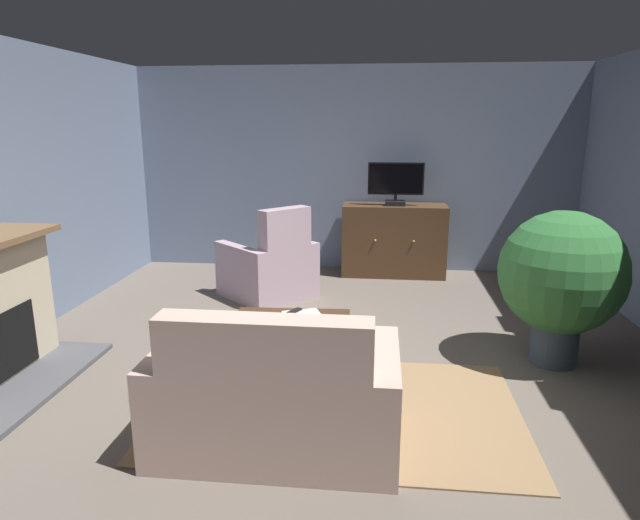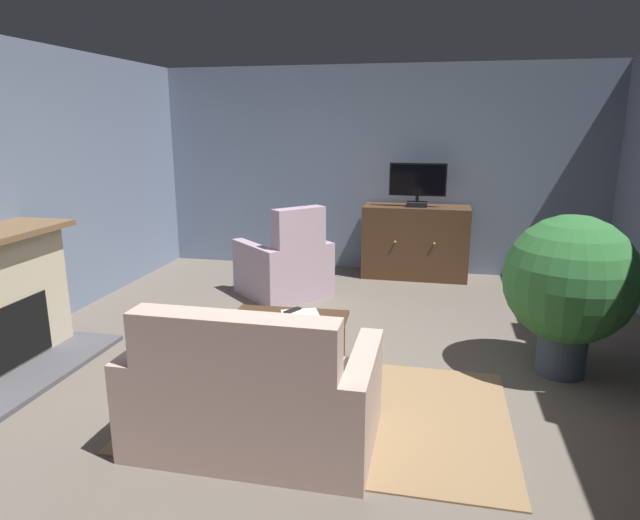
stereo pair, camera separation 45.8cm
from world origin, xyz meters
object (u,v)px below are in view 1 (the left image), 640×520
Objects in this scene: sofa_floral at (276,400)px; tv_cabinet at (394,242)px; potted_plant_on_hearth_side at (562,276)px; tv_remote at (294,312)px; cat at (164,366)px; armchair_by_fireplace at (270,269)px; folded_newspaper at (302,314)px; television at (396,183)px; coffee_table at (292,325)px.

tv_cabinet is at bearing 79.04° from sofa_floral.
sofa_floral is at bearing -144.73° from potted_plant_on_hearth_side.
tv_remote reaches higher than cat.
folded_newspaper is at bearing -70.66° from armchair_by_fireplace.
television is at bearing -90.00° from tv_cabinet.
potted_plant_on_hearth_side is 3.30m from cat.
television reaches higher than folded_newspaper.
potted_plant_on_hearth_side is at bearing -63.67° from television.
tv_cabinet is at bearing 10.95° from tv_remote.
potted_plant_on_hearth_side is at bearing -14.93° from folded_newspaper.
tv_remote is 0.08m from folded_newspaper.
tv_cabinet is 0.90× the size of sofa_floral.
television is at bearing 116.33° from potted_plant_on_hearth_side.
folded_newspaper is at bearing -82.52° from tv_remote.
sofa_floral is at bearing -111.54° from folded_newspaper.
folded_newspaper reaches higher than coffee_table.
coffee_table is at bearing 94.09° from sofa_floral.
coffee_table is (-0.88, -3.02, -0.06)m from tv_cabinet.
folded_newspaper is at bearing 19.13° from cat.
potted_plant_on_hearth_side is (2.18, 0.23, 0.31)m from tv_remote.
armchair_by_fireplace is at bearing -143.40° from television.
sofa_floral is 1.21× the size of armchair_by_fireplace.
coffee_table is at bearing -148.26° from folded_newspaper.
potted_plant_on_hearth_side is at bearing -64.12° from tv_cabinet.
tv_cabinet is 1.99× the size of cat.
tv_remote reaches higher than folded_newspaper.
folded_newspaper is 0.20× the size of sofa_floral.
tv_remote is 0.57× the size of folded_newspaper.
potted_plant_on_hearth_side is at bearing -29.36° from armchair_by_fireplace.
television reaches higher than armchair_by_fireplace.
potted_plant_on_hearth_side reaches higher than sofa_floral.
folded_newspaper is 1.91m from armchair_by_fireplace.
television reaches higher than coffee_table.
tv_remote is at bearing 137.57° from folded_newspaper.
cat is at bearing 141.53° from sofa_floral.
sofa_floral is at bearing -100.96° from tv_cabinet.
television reaches higher than potted_plant_on_hearth_side.
coffee_table is 3.21× the size of folded_newspaper.
television is 0.47× the size of sofa_floral.
tv_cabinet is 1.83m from armchair_by_fireplace.
television is 1.05× the size of cat.
tv_remote is 1.12m from cat.
sofa_floral is 1.39m from cat.
coffee_table reaches higher than cat.
coffee_table is 0.74× the size of potted_plant_on_hearth_side.
cat is (-1.06, -0.37, -0.35)m from folded_newspaper.
armchair_by_fireplace is (-0.56, 1.77, -0.12)m from tv_remote.
sofa_floral is 2.60m from potted_plant_on_hearth_side.
tv_cabinet is 0.79m from television.
tv_remote is 0.14× the size of armchair_by_fireplace.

